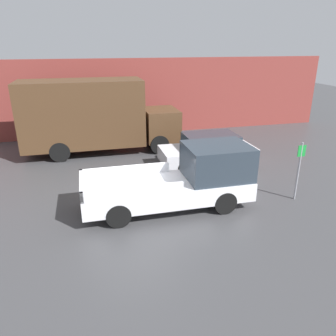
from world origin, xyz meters
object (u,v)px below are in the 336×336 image
Objects in this scene: pickup_truck at (184,180)px; delivery_truck at (93,115)px; newspaper_box at (110,128)px; car at (208,150)px; parking_sign at (299,168)px.

delivery_truck is (-2.70, 6.79, 0.94)m from pickup_truck.
newspaper_box is (0.97, 2.88, -1.40)m from delivery_truck.
car reaches higher than newspaper_box.
parking_sign reaches higher than newspaper_box.
car is (2.18, 3.46, -0.22)m from pickup_truck.
car is 4.05× the size of newspaper_box.
car is at bearing -57.77° from newspaper_box.
delivery_truck is (-4.89, 3.33, 1.16)m from car.
parking_sign is at bearing -60.41° from newspaper_box.
pickup_truck reaches higher than car.
newspaper_box is at bearing 71.45° from delivery_truck.
newspaper_box is at bearing 122.23° from car.
pickup_truck is 1.34× the size of car.
delivery_truck is at bearing -108.55° from newspaper_box.
delivery_truck is at bearing 111.71° from pickup_truck.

